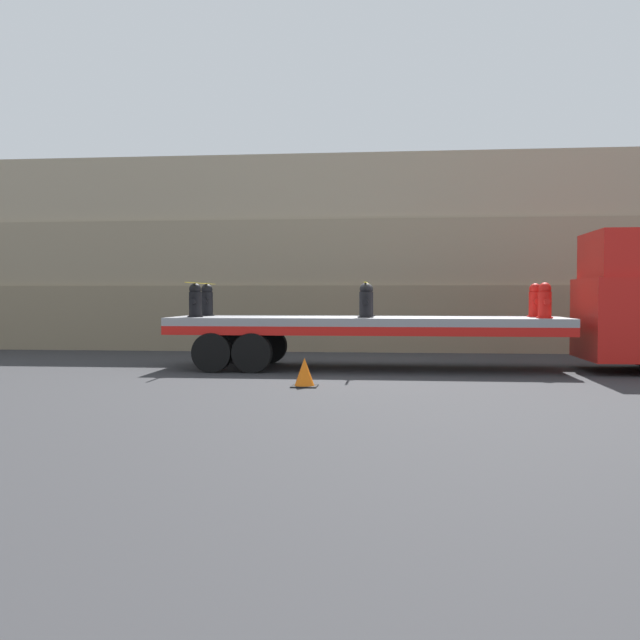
# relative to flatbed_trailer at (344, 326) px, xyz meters

# --- Properties ---
(ground_plane) EXTENTS (120.00, 120.00, 0.00)m
(ground_plane) POSITION_rel_flatbed_trailer_xyz_m (0.54, 0.00, -1.00)
(ground_plane) COLOR #2D2D30
(rock_cliff) EXTENTS (60.00, 3.30, 6.14)m
(rock_cliff) POSITION_rel_flatbed_trailer_xyz_m (0.54, 6.51, 2.06)
(rock_cliff) COLOR #84755B
(rock_cliff) RESTS_ON ground_plane
(flatbed_trailer) EXTENTS (9.18, 2.53, 1.23)m
(flatbed_trailer) POSITION_rel_flatbed_trailer_xyz_m (0.00, 0.00, 0.00)
(flatbed_trailer) COLOR gray
(flatbed_trailer) RESTS_ON ground_plane
(fire_hydrant_black_near_0) EXTENTS (0.37, 0.60, 0.80)m
(fire_hydrant_black_near_0) POSITION_rel_flatbed_trailer_xyz_m (-3.45, -0.53, 0.61)
(fire_hydrant_black_near_0) COLOR black
(fire_hydrant_black_near_0) RESTS_ON flatbed_trailer
(fire_hydrant_black_far_0) EXTENTS (0.37, 0.60, 0.80)m
(fire_hydrant_black_far_0) POSITION_rel_flatbed_trailer_xyz_m (-3.45, 0.53, 0.61)
(fire_hydrant_black_far_0) COLOR black
(fire_hydrant_black_far_0) RESTS_ON flatbed_trailer
(fire_hydrant_black_near_1) EXTENTS (0.37, 0.60, 0.80)m
(fire_hydrant_black_near_1) POSITION_rel_flatbed_trailer_xyz_m (0.54, -0.53, 0.61)
(fire_hydrant_black_near_1) COLOR black
(fire_hydrant_black_near_1) RESTS_ON flatbed_trailer
(fire_hydrant_black_far_1) EXTENTS (0.37, 0.60, 0.80)m
(fire_hydrant_black_far_1) POSITION_rel_flatbed_trailer_xyz_m (0.54, 0.53, 0.61)
(fire_hydrant_black_far_1) COLOR black
(fire_hydrant_black_far_1) RESTS_ON flatbed_trailer
(fire_hydrant_red_near_2) EXTENTS (0.37, 0.60, 0.80)m
(fire_hydrant_red_near_2) POSITION_rel_flatbed_trailer_xyz_m (4.53, -0.53, 0.61)
(fire_hydrant_red_near_2) COLOR red
(fire_hydrant_red_near_2) RESTS_ON flatbed_trailer
(fire_hydrant_red_far_2) EXTENTS (0.37, 0.60, 0.80)m
(fire_hydrant_red_far_2) POSITION_rel_flatbed_trailer_xyz_m (4.53, 0.53, 0.61)
(fire_hydrant_red_far_2) COLOR red
(fire_hydrant_red_far_2) RESTS_ON flatbed_trailer
(cargo_strap_rear) EXTENTS (0.05, 2.63, 0.01)m
(cargo_strap_rear) POSITION_rel_flatbed_trailer_xyz_m (-3.45, 0.00, 1.03)
(cargo_strap_rear) COLOR yellow
(cargo_strap_rear) RESTS_ON fire_hydrant_black_near_0
(cargo_strap_middle) EXTENTS (0.05, 2.63, 0.01)m
(cargo_strap_middle) POSITION_rel_flatbed_trailer_xyz_m (0.54, 0.00, 1.03)
(cargo_strap_middle) COLOR yellow
(cargo_strap_middle) RESTS_ON fire_hydrant_black_near_1
(traffic_cone) EXTENTS (0.49, 0.49, 0.55)m
(traffic_cone) POSITION_rel_flatbed_trailer_xyz_m (-0.52, -3.45, -0.74)
(traffic_cone) COLOR black
(traffic_cone) RESTS_ON ground_plane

